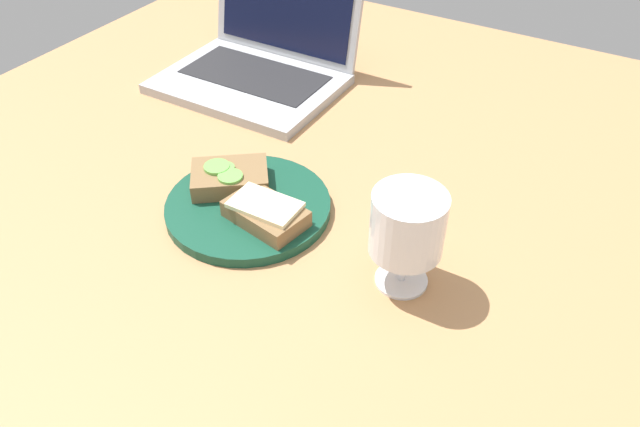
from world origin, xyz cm
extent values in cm
cube|color=#B27F51|center=(0.00, 0.00, 1.50)|extent=(140.00, 140.00, 3.00)
cylinder|color=#144733|center=(-7.75, -5.01, 3.74)|extent=(22.26, 22.26, 1.47)
cube|color=brown|center=(-3.48, -6.92, 5.63)|extent=(11.36, 8.16, 2.32)
cube|color=#F4EAB7|center=(-3.48, -6.92, 7.10)|extent=(8.86, 5.47, 0.61)
cube|color=brown|center=(-12.02, -3.11, 5.76)|extent=(12.64, 12.02, 2.58)
cylinder|color=#6BB74C|center=(-12.63, -3.22, 7.24)|extent=(2.67, 2.67, 0.37)
cylinder|color=#6BB74C|center=(-10.83, -4.42, 7.24)|extent=(3.37, 3.37, 0.39)
cylinder|color=#6BB74C|center=(-13.69, -3.64, 7.28)|extent=(3.55, 3.55, 0.46)
cylinder|color=white|center=(15.65, -6.54, 3.20)|extent=(6.31, 6.31, 0.40)
cylinder|color=white|center=(15.65, -6.54, 5.81)|extent=(0.85, 0.85, 4.82)
cylinder|color=white|center=(15.65, -6.54, 12.01)|extent=(8.49, 8.49, 7.58)
cylinder|color=white|center=(15.65, -6.54, 11.24)|extent=(7.81, 7.81, 6.04)
cube|color=#ADAFB5|center=(-27.75, 22.96, 3.84)|extent=(30.68, 22.46, 1.69)
cube|color=#232326|center=(-27.75, 24.98, 4.77)|extent=(25.16, 12.35, 0.16)
cube|color=#ADAFB5|center=(-27.75, 36.04, 13.64)|extent=(30.06, 4.48, 18.07)
cube|color=black|center=(-27.75, 35.54, 13.64)|extent=(27.00, 3.27, 15.08)
camera|label=1|loc=(33.70, -56.25, 56.91)|focal=35.00mm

